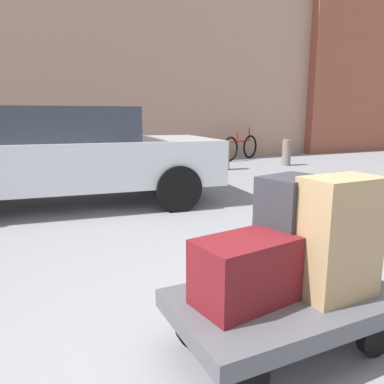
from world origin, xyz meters
name	(u,v)px	position (x,y,z in m)	size (l,w,h in m)	color
ground_plane	(283,350)	(0.00, 0.00, 0.00)	(60.00, 60.00, 0.00)	gray
building_facade_brick	(131,6)	(2.00, 9.31, 4.30)	(24.00, 1.20, 8.60)	tan
luggage_cart	(286,306)	(0.00, 0.00, 0.27)	(1.26, 0.73, 0.34)	#4C4C51
suitcase_tan_front_right	(338,237)	(0.24, -0.11, 0.67)	(0.41, 0.25, 0.65)	#9E7F56
suitcase_charcoal_center	(290,229)	(0.13, 0.15, 0.65)	(0.35, 0.27, 0.62)	#2D2D33
duffel_bag_maroon_rear_left	(245,271)	(-0.26, 0.03, 0.51)	(0.52, 0.32, 0.35)	maroon
parked_car	(63,154)	(-0.65, 4.18, 0.76)	(4.48, 2.32, 1.42)	silver
bicycle_leaning	(241,147)	(4.89, 8.01, 0.37)	(1.65, 0.74, 0.96)	black
bollard_kerb_near	(179,158)	(2.12, 6.35, 0.35)	(0.23, 0.23, 0.69)	#72665B
bollard_kerb_mid	(225,156)	(3.36, 6.35, 0.35)	(0.23, 0.23, 0.69)	#72665B
bollard_kerb_far	(287,153)	(5.26, 6.35, 0.35)	(0.23, 0.23, 0.69)	#72665B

